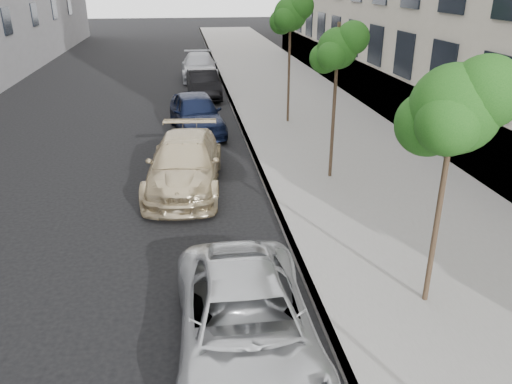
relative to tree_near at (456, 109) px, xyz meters
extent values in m
plane|color=black|center=(-3.23, -1.50, -3.80)|extent=(160.00, 160.00, 0.00)
cube|color=gray|center=(1.07, 22.50, -3.73)|extent=(6.40, 72.00, 0.14)
cube|color=#9E9B93|center=(-2.05, 22.50, -3.73)|extent=(0.15, 72.00, 0.14)
cylinder|color=#38281C|center=(-0.03, 0.00, -1.48)|extent=(0.10, 0.10, 4.35)
sphere|color=#194D14|center=(-0.03, 0.00, 0.00)|extent=(1.47, 1.47, 1.47)
sphere|color=#194D14|center=(0.32, -0.20, 0.30)|extent=(1.18, 1.18, 1.18)
sphere|color=#194D14|center=(-0.33, 0.25, -0.30)|extent=(1.10, 1.10, 1.10)
cylinder|color=#38281C|center=(-0.03, 6.50, -1.41)|extent=(0.10, 0.10, 4.50)
sphere|color=#194D14|center=(-0.03, 6.50, 0.15)|extent=(1.14, 1.14, 1.14)
sphere|color=#194D14|center=(0.32, 6.30, 0.45)|extent=(0.91, 0.91, 0.91)
sphere|color=#194D14|center=(-0.33, 6.75, -0.15)|extent=(0.86, 0.86, 0.86)
cylinder|color=#38281C|center=(-0.03, 13.00, -1.15)|extent=(0.10, 0.10, 5.01)
sphere|color=#194D14|center=(-0.03, 13.00, 0.65)|extent=(1.31, 1.31, 1.31)
sphere|color=#194D14|center=(0.32, 12.80, 0.95)|extent=(1.05, 1.05, 1.05)
sphere|color=#194D14|center=(-0.33, 13.25, 0.35)|extent=(0.98, 0.98, 0.98)
imported|color=silver|center=(-3.55, -0.91, -3.14)|extent=(2.22, 4.75, 1.32)
imported|color=beige|center=(-4.43, 6.56, -3.06)|extent=(2.55, 5.28, 1.48)
imported|color=black|center=(-3.90, 12.38, -3.01)|extent=(2.39, 4.79, 1.57)
imported|color=black|center=(-3.33, 18.79, -3.11)|extent=(1.74, 4.27, 1.38)
imported|color=#ADAFB5|center=(-3.33, 24.10, -3.04)|extent=(2.17, 5.25, 1.52)
camera|label=1|loc=(-4.31, -7.35, 1.92)|focal=35.00mm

